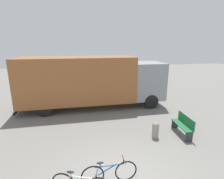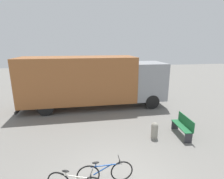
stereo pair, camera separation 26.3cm
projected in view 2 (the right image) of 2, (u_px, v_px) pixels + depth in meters
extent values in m
cube|color=#99592D|center=(79.00, 79.00, 11.58)|extent=(7.42, 2.48, 2.96)
cube|color=gray|center=(147.00, 80.00, 12.43)|extent=(2.15, 2.38, 2.52)
cube|color=black|center=(22.00, 107.00, 11.39)|extent=(0.10, 2.35, 0.16)
cylinder|color=black|center=(141.00, 93.00, 13.78)|extent=(0.95, 0.28, 0.95)
cylinder|color=black|center=(152.00, 102.00, 11.72)|extent=(0.95, 0.28, 0.95)
cylinder|color=black|center=(51.00, 98.00, 12.65)|extent=(0.95, 0.28, 0.95)
cylinder|color=black|center=(46.00, 108.00, 10.59)|extent=(0.95, 0.28, 0.95)
cube|color=#1E6638|center=(182.00, 126.00, 8.23)|extent=(0.51, 1.45, 0.03)
cube|color=#1E6638|center=(186.00, 121.00, 8.19)|extent=(0.14, 1.42, 0.49)
cube|color=#2D2D33|center=(188.00, 138.00, 7.66)|extent=(0.34, 0.08, 0.47)
cube|color=#2D2D33|center=(175.00, 125.00, 8.93)|extent=(0.34, 0.08, 0.47)
cylinder|color=silver|center=(76.00, 177.00, 4.88)|extent=(0.85, 0.34, 0.04)
cylinder|color=silver|center=(66.00, 174.00, 4.91)|extent=(0.03, 0.03, 0.12)
ellipsoid|color=black|center=(65.00, 171.00, 4.89)|extent=(0.24, 0.16, 0.05)
cylinder|color=black|center=(91.00, 176.00, 4.78)|extent=(0.03, 0.03, 0.15)
cylinder|color=black|center=(91.00, 174.00, 4.76)|extent=(0.17, 0.42, 0.02)
torus|color=black|center=(88.00, 176.00, 5.31)|extent=(0.71, 0.05, 0.71)
torus|color=black|center=(122.00, 171.00, 5.49)|extent=(0.71, 0.05, 0.71)
cylinder|color=#1E4C9E|center=(105.00, 165.00, 5.33)|extent=(0.89, 0.04, 0.04)
cylinder|color=#1E4C9E|center=(103.00, 169.00, 5.35)|extent=(0.59, 0.04, 0.33)
cylinder|color=#1E4C9E|center=(96.00, 165.00, 5.26)|extent=(0.03, 0.03, 0.12)
ellipsoid|color=black|center=(96.00, 163.00, 5.24)|extent=(0.22, 0.09, 0.05)
cylinder|color=black|center=(119.00, 162.00, 5.39)|extent=(0.03, 0.03, 0.15)
cylinder|color=black|center=(120.00, 159.00, 5.37)|extent=(0.03, 0.44, 0.02)
cylinder|color=gray|center=(154.00, 132.00, 8.05)|extent=(0.30, 0.30, 0.61)
sphere|color=gray|center=(155.00, 126.00, 7.97)|extent=(0.32, 0.32, 0.32)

